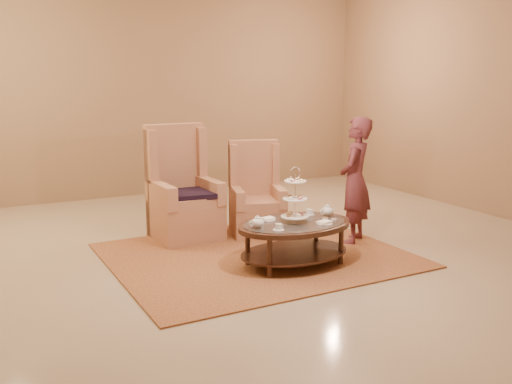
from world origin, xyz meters
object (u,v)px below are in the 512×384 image
tea_table (295,230)px  armchair_right (256,203)px  person (355,181)px  armchair_left (182,200)px

tea_table → armchair_right: size_ratio=1.11×
tea_table → person: 1.24m
person → armchair_right: bearing=-86.4°
armchair_left → armchair_right: armchair_left is taller
armchair_left → armchair_right: bearing=-17.7°
armchair_right → person: person is taller
armchair_left → person: (1.79, -1.17, 0.29)m
armchair_left → armchair_right: size_ratio=1.19×
armchair_right → tea_table: bearing=-83.5°
tea_table → armchair_left: (-0.69, 1.60, 0.09)m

